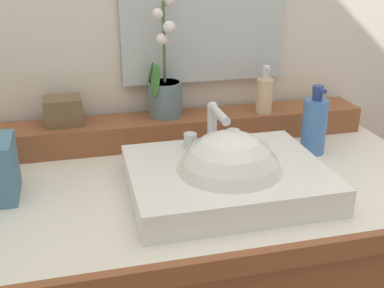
{
  "coord_description": "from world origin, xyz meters",
  "views": [
    {
      "loc": [
        -0.19,
        -0.99,
        1.36
      ],
      "look_at": [
        0.04,
        -0.02,
        0.95
      ],
      "focal_mm": 43.93,
      "sensor_mm": 36.0,
      "label": 1
    }
  ],
  "objects_px": {
    "sink_basin": "(228,181)",
    "lotion_bottle": "(314,125)",
    "potted_plant": "(165,87)",
    "soap_dispenser": "(264,94)",
    "trinket_box": "(63,111)"
  },
  "relations": [
    {
      "from": "soap_dispenser",
      "to": "lotion_bottle",
      "type": "bearing_deg",
      "value": -59.39
    },
    {
      "from": "potted_plant",
      "to": "lotion_bottle",
      "type": "xyz_separation_m",
      "value": [
        0.37,
        -0.18,
        -0.08
      ]
    },
    {
      "from": "trinket_box",
      "to": "lotion_bottle",
      "type": "relative_size",
      "value": 0.53
    },
    {
      "from": "sink_basin",
      "to": "soap_dispenser",
      "type": "xyz_separation_m",
      "value": [
        0.21,
        0.31,
        0.1
      ]
    },
    {
      "from": "potted_plant",
      "to": "soap_dispenser",
      "type": "relative_size",
      "value": 2.45
    },
    {
      "from": "sink_basin",
      "to": "soap_dispenser",
      "type": "bearing_deg",
      "value": 56.35
    },
    {
      "from": "potted_plant",
      "to": "soap_dispenser",
      "type": "xyz_separation_m",
      "value": [
        0.28,
        -0.04,
        -0.03
      ]
    },
    {
      "from": "sink_basin",
      "to": "soap_dispenser",
      "type": "height_order",
      "value": "soap_dispenser"
    },
    {
      "from": "soap_dispenser",
      "to": "trinket_box",
      "type": "distance_m",
      "value": 0.56
    },
    {
      "from": "potted_plant",
      "to": "trinket_box",
      "type": "distance_m",
      "value": 0.28
    },
    {
      "from": "soap_dispenser",
      "to": "lotion_bottle",
      "type": "distance_m",
      "value": 0.18
    },
    {
      "from": "potted_plant",
      "to": "trinket_box",
      "type": "bearing_deg",
      "value": -179.44
    },
    {
      "from": "sink_basin",
      "to": "lotion_bottle",
      "type": "height_order",
      "value": "lotion_bottle"
    },
    {
      "from": "sink_basin",
      "to": "potted_plant",
      "type": "xyz_separation_m",
      "value": [
        -0.08,
        0.35,
        0.13
      ]
    },
    {
      "from": "lotion_bottle",
      "to": "soap_dispenser",
      "type": "bearing_deg",
      "value": 120.61
    }
  ]
}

